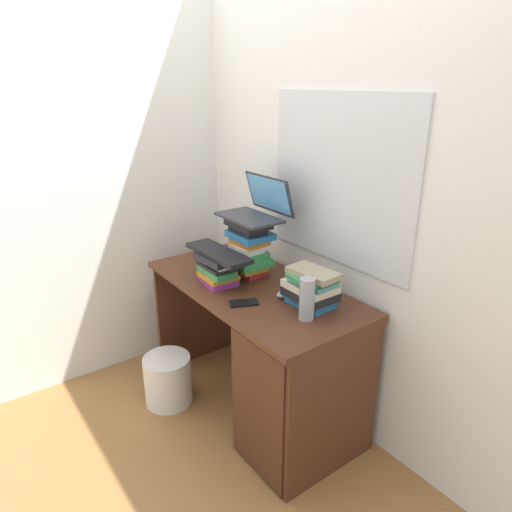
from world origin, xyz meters
TOP-DOWN VIEW (x-y plane):
  - ground_plane at (0.00, 0.00)m, footprint 6.00×6.00m
  - wall_back at (0.00, 0.35)m, footprint 6.00×0.06m
  - wall_left at (-0.88, 0.00)m, footprint 0.05×6.00m
  - desk at (0.31, -0.02)m, footprint 1.26×0.61m
  - book_stack_tall at (-0.12, 0.06)m, footprint 0.25×0.21m
  - book_stack_keyboard_riser at (-0.13, -0.13)m, footprint 0.23×0.20m
  - book_stack_side at (0.34, 0.08)m, footprint 0.26×0.19m
  - laptop at (-0.12, 0.12)m, footprint 0.35×0.27m
  - keyboard at (-0.12, -0.13)m, footprint 0.42×0.15m
  - computer_mouse at (0.21, 0.05)m, footprint 0.06×0.10m
  - mug at (-0.43, 0.03)m, footprint 0.11×0.07m
  - water_bottle at (0.43, -0.02)m, footprint 0.07×0.07m
  - cell_phone at (0.15, -0.16)m, footprint 0.11×0.15m
  - wastebasket at (-0.31, -0.38)m, footprint 0.27×0.27m

SIDE VIEW (x-z plane):
  - ground_plane at x=0.00m, z-range 0.00..0.00m
  - wastebasket at x=-0.31m, z-range 0.00..0.29m
  - desk at x=0.31m, z-range 0.03..0.78m
  - cell_phone at x=0.15m, z-range 0.75..0.76m
  - computer_mouse at x=0.21m, z-range 0.75..0.78m
  - mug at x=-0.43m, z-range 0.75..0.85m
  - book_stack_keyboard_riser at x=-0.13m, z-range 0.75..0.91m
  - book_stack_side at x=0.34m, z-range 0.75..0.93m
  - water_bottle at x=0.43m, z-range 0.75..0.94m
  - book_stack_tall at x=-0.12m, z-range 0.75..1.07m
  - keyboard at x=-0.12m, z-range 0.91..0.93m
  - laptop at x=-0.12m, z-range 1.01..1.22m
  - wall_back at x=0.00m, z-range 0.00..2.60m
  - wall_left at x=-0.88m, z-range 0.00..2.60m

